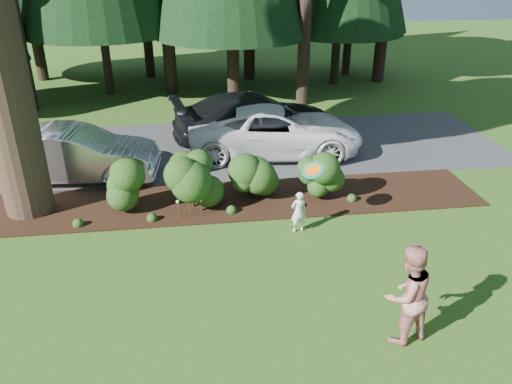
{
  "coord_description": "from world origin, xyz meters",
  "views": [
    {
      "loc": [
        -0.12,
        -9.36,
        6.47
      ],
      "look_at": [
        1.3,
        1.12,
        1.3
      ],
      "focal_mm": 35.0,
      "sensor_mm": 36.0,
      "label": 1
    }
  ],
  "objects_px": {
    "car_silver_wagon": "(75,154)",
    "car_white_suv": "(276,131)",
    "car_dark_suv": "(255,118)",
    "child": "(299,212)",
    "frisbee": "(313,170)",
    "adult": "(407,295)"
  },
  "relations": [
    {
      "from": "car_silver_wagon",
      "to": "car_white_suv",
      "type": "height_order",
      "value": "car_white_suv"
    },
    {
      "from": "car_white_suv",
      "to": "car_dark_suv",
      "type": "height_order",
      "value": "car_dark_suv"
    },
    {
      "from": "car_dark_suv",
      "to": "child",
      "type": "bearing_deg",
      "value": 172.22
    },
    {
      "from": "car_white_suv",
      "to": "adult",
      "type": "bearing_deg",
      "value": -170.47
    },
    {
      "from": "child",
      "to": "adult",
      "type": "height_order",
      "value": "adult"
    },
    {
      "from": "car_silver_wagon",
      "to": "car_white_suv",
      "type": "xyz_separation_m",
      "value": [
        6.41,
        1.32,
        0.0
      ]
    },
    {
      "from": "child",
      "to": "frisbee",
      "type": "relative_size",
      "value": 1.82
    },
    {
      "from": "child",
      "to": "car_dark_suv",
      "type": "bearing_deg",
      "value": -98.57
    },
    {
      "from": "car_dark_suv",
      "to": "adult",
      "type": "height_order",
      "value": "adult"
    },
    {
      "from": "car_dark_suv",
      "to": "frisbee",
      "type": "relative_size",
      "value": 9.96
    },
    {
      "from": "frisbee",
      "to": "car_silver_wagon",
      "type": "bearing_deg",
      "value": 149.2
    },
    {
      "from": "adult",
      "to": "frisbee",
      "type": "bearing_deg",
      "value": -97.08
    },
    {
      "from": "adult",
      "to": "frisbee",
      "type": "xyz_separation_m",
      "value": [
        -0.72,
        4.2,
        0.62
      ]
    },
    {
      "from": "car_silver_wagon",
      "to": "car_white_suv",
      "type": "distance_m",
      "value": 6.54
    },
    {
      "from": "car_dark_suv",
      "to": "child",
      "type": "relative_size",
      "value": 5.47
    },
    {
      "from": "frisbee",
      "to": "car_dark_suv",
      "type": "bearing_deg",
      "value": 94.83
    },
    {
      "from": "car_silver_wagon",
      "to": "frisbee",
      "type": "distance_m",
      "value": 7.53
    },
    {
      "from": "car_silver_wagon",
      "to": "frisbee",
      "type": "xyz_separation_m",
      "value": [
        6.43,
        -3.83,
        0.76
      ]
    },
    {
      "from": "car_silver_wagon",
      "to": "adult",
      "type": "bearing_deg",
      "value": -133.13
    },
    {
      "from": "car_dark_suv",
      "to": "child",
      "type": "distance_m",
      "value": 6.72
    },
    {
      "from": "child",
      "to": "adult",
      "type": "relative_size",
      "value": 0.56
    },
    {
      "from": "car_silver_wagon",
      "to": "adult",
      "type": "relative_size",
      "value": 2.53
    }
  ]
}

